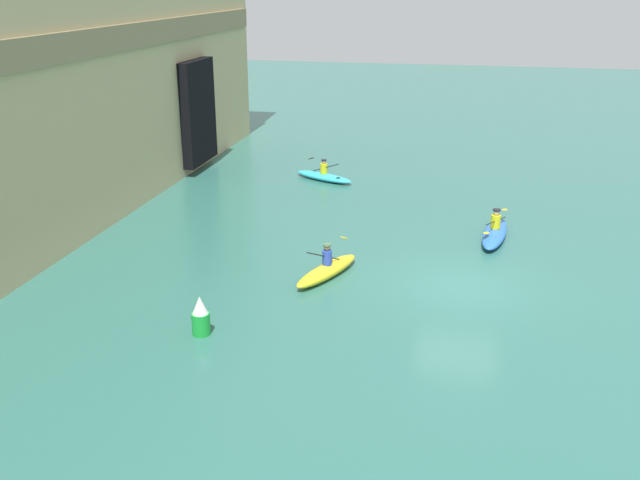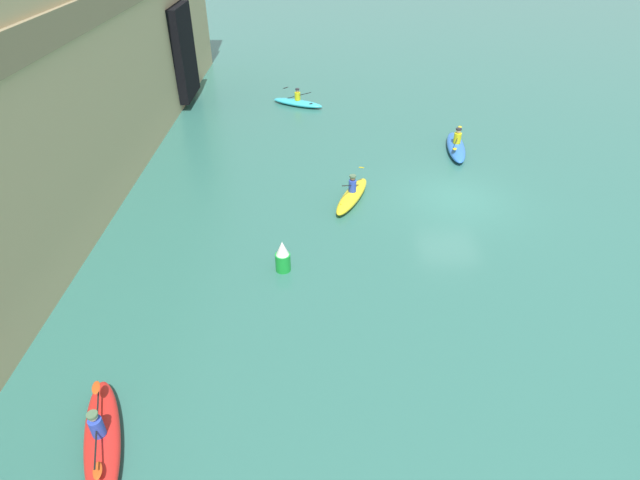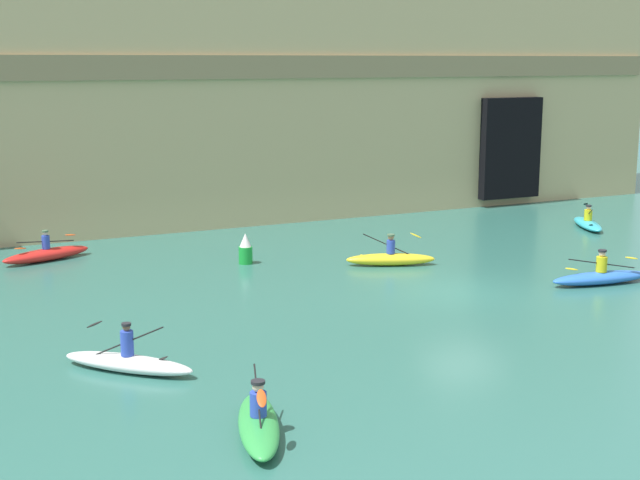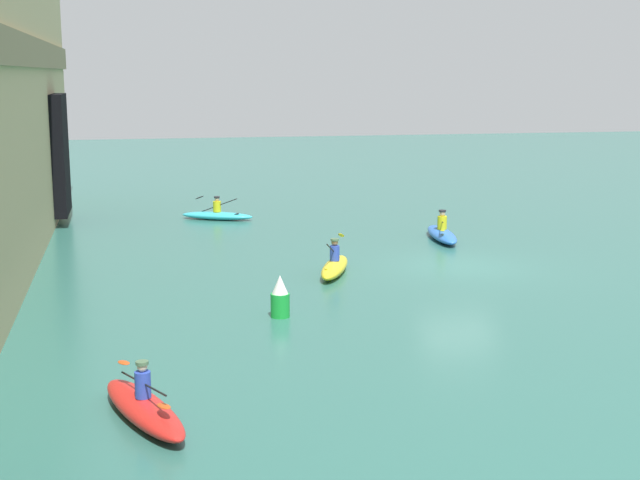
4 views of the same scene
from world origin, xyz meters
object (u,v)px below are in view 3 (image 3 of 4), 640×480
kayak_white (128,362)px  kayak_cyan (588,223)px  marker_buoy (246,250)px  kayak_red (47,254)px  kayak_yellow (391,258)px  kayak_green (259,423)px  kayak_blue (601,277)px

kayak_white → kayak_cyan: 24.10m
marker_buoy → kayak_red: bearing=150.5°
kayak_white → kayak_yellow: (10.98, 6.79, 0.02)m
kayak_red → kayak_green: bearing=-105.5°
kayak_cyan → kayak_green: size_ratio=0.98×
marker_buoy → kayak_yellow: bearing=-28.9°
kayak_blue → kayak_white: kayak_white is taller
kayak_blue → kayak_green: (-14.36, -6.18, -0.01)m
kayak_white → kayak_blue: bearing=-128.5°
kayak_blue → kayak_red: size_ratio=1.06×
kayak_cyan → kayak_red: bearing=-73.1°
kayak_white → kayak_green: 4.84m
kayak_blue → kayak_cyan: size_ratio=1.13×
kayak_red → kayak_white: bearing=-110.3°
kayak_blue → kayak_yellow: 7.10m
kayak_red → kayak_green: 17.51m
kayak_white → kayak_cyan: kayak_white is taller
kayak_white → kayak_cyan: bearing=-111.5°
kayak_green → marker_buoy: kayak_green is taller
kayak_blue → kayak_white: (-15.77, -1.54, -0.00)m
kayak_blue → kayak_red: 19.25m
kayak_cyan → marker_buoy: (-15.75, -0.02, 0.30)m
kayak_green → kayak_yellow: bearing=158.6°
kayak_white → kayak_yellow: bearing=-102.4°
kayak_cyan → kayak_green: (-20.83, -13.93, 0.03)m
kayak_red → marker_buoy: bearing=-49.0°
kayak_blue → marker_buoy: 12.08m
kayak_red → kayak_green: kayak_green is taller
kayak_green → marker_buoy: (5.07, 13.90, 0.27)m
kayak_blue → kayak_cyan: (6.47, 7.75, -0.04)m
marker_buoy → kayak_white: bearing=-125.0°
kayak_cyan → kayak_white: bearing=-41.3°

